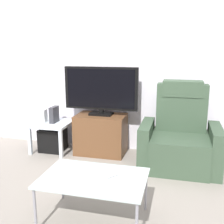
{
  "coord_description": "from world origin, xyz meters",
  "views": [
    {
      "loc": [
        0.93,
        -2.78,
        1.48
      ],
      "look_at": [
        0.11,
        0.5,
        0.7
      ],
      "focal_mm": 43.95,
      "sensor_mm": 36.0,
      "label": 1
    }
  ],
  "objects_px": {
    "tv_stand": "(101,134)",
    "game_console": "(54,114)",
    "side_table": "(52,127)",
    "book_upright": "(45,116)",
    "subwoofer_box": "(53,139)",
    "cell_phone": "(108,176)",
    "recliner_armchair": "(180,138)",
    "coffee_table": "(94,180)",
    "television": "(101,90)"
  },
  "relations": [
    {
      "from": "tv_stand",
      "to": "book_upright",
      "type": "distance_m",
      "value": 0.86
    },
    {
      "from": "subwoofer_box",
      "to": "cell_phone",
      "type": "bearing_deg",
      "value": -49.62
    },
    {
      "from": "book_upright",
      "to": "game_console",
      "type": "bearing_deg",
      "value": 12.53
    },
    {
      "from": "subwoofer_box",
      "to": "book_upright",
      "type": "xyz_separation_m",
      "value": [
        -0.1,
        -0.02,
        0.36
      ]
    },
    {
      "from": "recliner_armchair",
      "to": "coffee_table",
      "type": "xyz_separation_m",
      "value": [
        -0.71,
        -1.37,
        0.01
      ]
    },
    {
      "from": "tv_stand",
      "to": "side_table",
      "type": "relative_size",
      "value": 1.3
    },
    {
      "from": "subwoofer_box",
      "to": "coffee_table",
      "type": "xyz_separation_m",
      "value": [
        1.12,
        -1.48,
        0.22
      ]
    },
    {
      "from": "side_table",
      "to": "subwoofer_box",
      "type": "height_order",
      "value": "side_table"
    },
    {
      "from": "tv_stand",
      "to": "coffee_table",
      "type": "xyz_separation_m",
      "value": [
        0.39,
        -1.56,
        0.1
      ]
    },
    {
      "from": "subwoofer_box",
      "to": "game_console",
      "type": "relative_size",
      "value": 1.44
    },
    {
      "from": "tv_stand",
      "to": "cell_phone",
      "type": "xyz_separation_m",
      "value": [
        0.51,
        -1.53,
        0.13
      ]
    },
    {
      "from": "television",
      "to": "game_console",
      "type": "height_order",
      "value": "television"
    },
    {
      "from": "game_console",
      "to": "cell_phone",
      "type": "bearing_deg",
      "value": -50.62
    },
    {
      "from": "subwoofer_box",
      "to": "side_table",
      "type": "bearing_deg",
      "value": 135.0
    },
    {
      "from": "book_upright",
      "to": "side_table",
      "type": "bearing_deg",
      "value": 11.31
    },
    {
      "from": "television",
      "to": "book_upright",
      "type": "relative_size",
      "value": 5.47
    },
    {
      "from": "subwoofer_box",
      "to": "cell_phone",
      "type": "xyz_separation_m",
      "value": [
        1.24,
        -1.45,
        0.25
      ]
    },
    {
      "from": "coffee_table",
      "to": "side_table",
      "type": "bearing_deg",
      "value": 127.0
    },
    {
      "from": "game_console",
      "to": "tv_stand",
      "type": "bearing_deg",
      "value": 5.34
    },
    {
      "from": "book_upright",
      "to": "cell_phone",
      "type": "xyz_separation_m",
      "value": [
        1.34,
        -1.43,
        -0.11
      ]
    },
    {
      "from": "side_table",
      "to": "subwoofer_box",
      "type": "distance_m",
      "value": 0.2
    },
    {
      "from": "recliner_armchair",
      "to": "book_upright",
      "type": "xyz_separation_m",
      "value": [
        -1.93,
        0.09,
        0.15
      ]
    },
    {
      "from": "game_console",
      "to": "subwoofer_box",
      "type": "bearing_deg",
      "value": -164.05
    },
    {
      "from": "recliner_armchair",
      "to": "subwoofer_box",
      "type": "xyz_separation_m",
      "value": [
        -1.83,
        0.11,
        -0.21
      ]
    },
    {
      "from": "tv_stand",
      "to": "game_console",
      "type": "relative_size",
      "value": 3.01
    },
    {
      "from": "recliner_armchair",
      "to": "cell_phone",
      "type": "relative_size",
      "value": 7.2
    },
    {
      "from": "recliner_armchair",
      "to": "television",
      "type": "bearing_deg",
      "value": 160.58
    },
    {
      "from": "coffee_table",
      "to": "tv_stand",
      "type": "bearing_deg",
      "value": 104.21
    },
    {
      "from": "tv_stand",
      "to": "subwoofer_box",
      "type": "relative_size",
      "value": 2.09
    },
    {
      "from": "game_console",
      "to": "coffee_table",
      "type": "height_order",
      "value": "game_console"
    },
    {
      "from": "television",
      "to": "subwoofer_box",
      "type": "relative_size",
      "value": 3.13
    },
    {
      "from": "side_table",
      "to": "game_console",
      "type": "height_order",
      "value": "game_console"
    },
    {
      "from": "television",
      "to": "coffee_table",
      "type": "distance_m",
      "value": 1.71
    },
    {
      "from": "cell_phone",
      "to": "tv_stand",
      "type": "bearing_deg",
      "value": 146.04
    },
    {
      "from": "television",
      "to": "side_table",
      "type": "relative_size",
      "value": 1.94
    },
    {
      "from": "recliner_armchair",
      "to": "side_table",
      "type": "relative_size",
      "value": 2.0
    },
    {
      "from": "recliner_armchair",
      "to": "subwoofer_box",
      "type": "bearing_deg",
      "value": 167.58
    },
    {
      "from": "book_upright",
      "to": "coffee_table",
      "type": "xyz_separation_m",
      "value": [
        1.22,
        -1.46,
        -0.14
      ]
    },
    {
      "from": "tv_stand",
      "to": "television",
      "type": "xyz_separation_m",
      "value": [
        0.0,
        0.02,
        0.64
      ]
    },
    {
      "from": "tv_stand",
      "to": "book_upright",
      "type": "height_order",
      "value": "book_upright"
    },
    {
      "from": "book_upright",
      "to": "game_console",
      "type": "distance_m",
      "value": 0.14
    },
    {
      "from": "tv_stand",
      "to": "subwoofer_box",
      "type": "height_order",
      "value": "tv_stand"
    },
    {
      "from": "tv_stand",
      "to": "recliner_armchair",
      "type": "bearing_deg",
      "value": -9.52
    },
    {
      "from": "recliner_armchair",
      "to": "book_upright",
      "type": "relative_size",
      "value": 5.62
    },
    {
      "from": "television",
      "to": "coffee_table",
      "type": "bearing_deg",
      "value": -75.95
    },
    {
      "from": "cell_phone",
      "to": "recliner_armchair",
      "type": "bearing_deg",
      "value": 103.76
    },
    {
      "from": "side_table",
      "to": "subwoofer_box",
      "type": "relative_size",
      "value": 1.61
    },
    {
      "from": "tv_stand",
      "to": "television",
      "type": "bearing_deg",
      "value": 90.0
    },
    {
      "from": "coffee_table",
      "to": "game_console",
      "type": "bearing_deg",
      "value": 125.95
    },
    {
      "from": "television",
      "to": "book_upright",
      "type": "height_order",
      "value": "television"
    }
  ]
}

